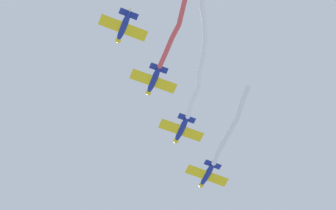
{
  "coord_description": "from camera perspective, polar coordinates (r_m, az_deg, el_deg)",
  "views": [
    {
      "loc": [
        38.0,
        -43.39,
        7.37
      ],
      "look_at": [
        5.54,
        -12.47,
        88.52
      ],
      "focal_mm": 66.36,
      "sensor_mm": 36.0,
      "label": 1
    }
  ],
  "objects": [
    {
      "name": "smoke_trail_left_wing",
      "position": [
        88.64,
        2.93,
        5.97
      ],
      "size": [
        19.01,
        17.09,
        1.73
      ],
      "color": "white"
    },
    {
      "name": "airplane_left_wing",
      "position": [
        94.75,
        1.23,
        -2.28
      ],
      "size": [
        5.44,
        7.05,
        1.76
      ],
      "rotation": [
        0.0,
        0.0,
        2.77
      ],
      "color": "navy"
    },
    {
      "name": "airplane_right_wing",
      "position": [
        90.98,
        -1.34,
        2.26
      ],
      "size": [
        5.44,
        7.04,
        1.76
      ],
      "rotation": [
        0.0,
        0.0,
        2.76
      ],
      "color": "navy"
    },
    {
      "name": "airplane_lead",
      "position": [
        99.25,
        3.6,
        -6.43
      ],
      "size": [
        5.44,
        7.07,
        1.76
      ],
      "rotation": [
        0.0,
        0.0,
        2.79
      ],
      "color": "navy"
    },
    {
      "name": "smoke_trail_lead",
      "position": [
        93.84,
        5.75,
        -2.14
      ],
      "size": [
        13.81,
        7.22,
        2.02
      ],
      "color": "white"
    },
    {
      "name": "airplane_slot",
      "position": [
        88.01,
        -4.13,
        7.14
      ],
      "size": [
        5.44,
        7.05,
        1.76
      ],
      "rotation": [
        0.0,
        0.0,
        2.77
      ],
      "color": "navy"
    }
  ]
}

